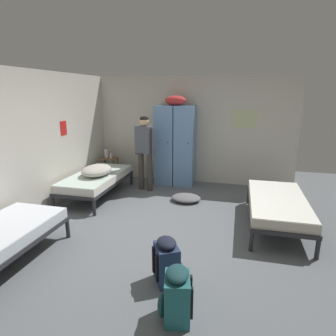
{
  "coord_description": "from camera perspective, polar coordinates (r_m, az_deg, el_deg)",
  "views": [
    {
      "loc": [
        1.09,
        -4.1,
        2.14
      ],
      "look_at": [
        0.0,
        0.27,
        0.95
      ],
      "focal_mm": 30.69,
      "sensor_mm": 36.0,
      "label": 1
    }
  ],
  "objects": [
    {
      "name": "ground_plane",
      "position": [
        4.75,
        -0.8,
        -11.97
      ],
      "size": [
        8.53,
        8.53,
        0.0
      ],
      "primitive_type": "plane",
      "color": "slate"
    },
    {
      "name": "room_backdrop",
      "position": [
        5.92,
        -9.35,
        6.06
      ],
      "size": [
        4.74,
        5.39,
        2.52
      ],
      "color": "beige",
      "rests_on": "ground_plane"
    },
    {
      "name": "locker_bank",
      "position": [
        6.74,
        1.45,
        4.81
      ],
      "size": [
        0.9,
        0.55,
        2.07
      ],
      "color": "#6B93C6",
      "rests_on": "ground_plane"
    },
    {
      "name": "shelf_unit",
      "position": [
        7.3,
        -11.57,
        0.28
      ],
      "size": [
        0.38,
        0.3,
        0.57
      ],
      "color": "brown",
      "rests_on": "ground_plane"
    },
    {
      "name": "bed_right",
      "position": [
        5.03,
        20.9,
        -6.68
      ],
      "size": [
        0.9,
        1.9,
        0.49
      ],
      "color": "#28282D",
      "rests_on": "ground_plane"
    },
    {
      "name": "bed_left_rear",
      "position": [
        6.2,
        -14.03,
        -2.13
      ],
      "size": [
        0.9,
        1.9,
        0.49
      ],
      "color": "#28282D",
      "rests_on": "ground_plane"
    },
    {
      "name": "bedding_heap",
      "position": [
        6.04,
        -13.98,
        -0.43
      ],
      "size": [
        0.57,
        0.74,
        0.21
      ],
      "color": "#B7B2A8",
      "rests_on": "bed_left_rear"
    },
    {
      "name": "person_traveler",
      "position": [
        6.3,
        -4.62,
        4.29
      ],
      "size": [
        0.51,
        0.3,
        1.65
      ],
      "color": "#3D3833",
      "rests_on": "ground_plane"
    },
    {
      "name": "water_bottle",
      "position": [
        7.28,
        -12.2,
        2.95
      ],
      "size": [
        0.08,
        0.08,
        0.26
      ],
      "color": "white",
      "rests_on": "shelf_unit"
    },
    {
      "name": "lotion_bottle",
      "position": [
        7.17,
        -11.32,
        2.5
      ],
      "size": [
        0.05,
        0.05,
        0.17
      ],
      "color": "beige",
      "rests_on": "shelf_unit"
    },
    {
      "name": "backpack_teal",
      "position": [
        3.0,
        1.62,
        -23.99
      ],
      "size": [
        0.38,
        0.36,
        0.55
      ],
      "color": "#23666B",
      "rests_on": "ground_plane"
    },
    {
      "name": "backpack_navy",
      "position": [
        3.46,
        -0.11,
        -18.06
      ],
      "size": [
        0.41,
        0.4,
        0.55
      ],
      "color": "navy",
      "rests_on": "ground_plane"
    },
    {
      "name": "clothes_pile_grey",
      "position": [
        5.86,
        3.6,
        -5.94
      ],
      "size": [
        0.59,
        0.49,
        0.13
      ],
      "color": "slate",
      "rests_on": "ground_plane"
    }
  ]
}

